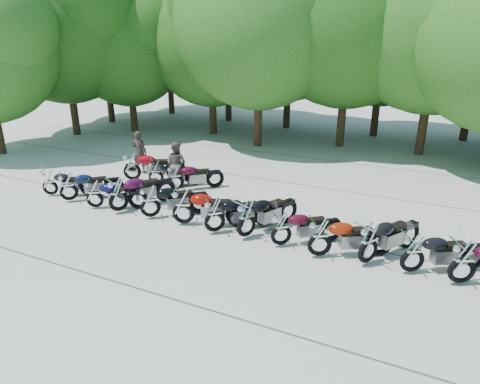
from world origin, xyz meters
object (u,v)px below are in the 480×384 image
at_px(motorcycle_0, 49,182).
at_px(motorcycle_8, 281,227).
at_px(motorcycle_7, 246,217).
at_px(motorcycle_16, 176,176).
at_px(motorcycle_3, 118,193).
at_px(motorcycle_10, 369,242).
at_px(motorcycle_11, 413,252).
at_px(motorcycle_4, 150,200).
at_px(motorcycle_15, 156,172).
at_px(rider_1, 176,164).
at_px(motorcycle_9, 320,236).
at_px(motorcycle_6, 215,214).
at_px(rider_0, 140,152).
at_px(motorcycle_1, 68,186).
at_px(motorcycle_5, 183,205).
at_px(motorcycle_14, 132,165).
at_px(motorcycle_2, 94,193).
at_px(motorcycle_12, 464,261).

height_order(motorcycle_0, motorcycle_8, motorcycle_8).
distance_m(motorcycle_7, motorcycle_16, 4.89).
bearing_deg(motorcycle_3, motorcycle_10, -153.87).
bearing_deg(motorcycle_11, motorcycle_4, 58.59).
bearing_deg(motorcycle_15, motorcycle_10, -134.90).
bearing_deg(motorcycle_3, rider_1, -68.66).
height_order(motorcycle_9, rider_1, rider_1).
xyz_separation_m(motorcycle_3, motorcycle_6, (3.77, -0.02, -0.05)).
bearing_deg(rider_0, motorcycle_10, 152.85).
height_order(motorcycle_1, motorcycle_6, motorcycle_6).
height_order(motorcycle_0, motorcycle_11, motorcycle_11).
height_order(motorcycle_6, rider_0, rider_0).
bearing_deg(motorcycle_15, rider_1, -90.41).
xyz_separation_m(motorcycle_1, motorcycle_11, (11.80, 0.08, 0.01)).
bearing_deg(motorcycle_5, motorcycle_4, 69.54).
bearing_deg(motorcycle_4, motorcycle_14, 5.56).
bearing_deg(rider_1, motorcycle_15, 29.62).
bearing_deg(motorcycle_7, rider_0, -4.50).
xyz_separation_m(motorcycle_7, rider_0, (-6.96, 3.87, 0.25)).
bearing_deg(motorcycle_8, motorcycle_5, 50.37).
distance_m(motorcycle_10, motorcycle_11, 1.11).
distance_m(motorcycle_1, motorcycle_3, 2.34).
height_order(motorcycle_3, rider_1, rider_1).
bearing_deg(motorcycle_7, motorcycle_10, -155.90).
bearing_deg(motorcycle_4, motorcycle_0, 47.46).
relative_size(motorcycle_2, motorcycle_8, 0.98).
distance_m(motorcycle_2, motorcycle_5, 3.57).
distance_m(motorcycle_8, motorcycle_16, 5.92).
height_order(motorcycle_0, motorcycle_3, motorcycle_3).
bearing_deg(rider_1, motorcycle_7, 147.93).
bearing_deg(motorcycle_1, motorcycle_14, -59.29).
height_order(motorcycle_2, motorcycle_11, motorcycle_11).
bearing_deg(motorcycle_8, motorcycle_4, 50.74).
relative_size(motorcycle_3, motorcycle_16, 1.15).
bearing_deg(motorcycle_0, motorcycle_15, -72.80).
relative_size(motorcycle_1, motorcycle_12, 0.92).
bearing_deg(motorcycle_2, motorcycle_11, -114.43).
bearing_deg(motorcycle_5, motorcycle_11, -111.17).
relative_size(motorcycle_2, motorcycle_11, 0.94).
bearing_deg(rider_0, rider_1, 156.04).
bearing_deg(motorcycle_6, motorcycle_16, 4.41).
distance_m(motorcycle_2, motorcycle_12, 11.60).
bearing_deg(motorcycle_14, rider_0, -5.30).
height_order(rider_0, rider_1, rider_0).
height_order(motorcycle_0, motorcycle_16, motorcycle_16).
relative_size(motorcycle_3, motorcycle_10, 1.03).
height_order(motorcycle_8, motorcycle_11, motorcycle_11).
height_order(motorcycle_9, motorcycle_14, motorcycle_14).
distance_m(motorcycle_2, rider_0, 4.25).
bearing_deg(motorcycle_0, motorcycle_8, -116.27).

